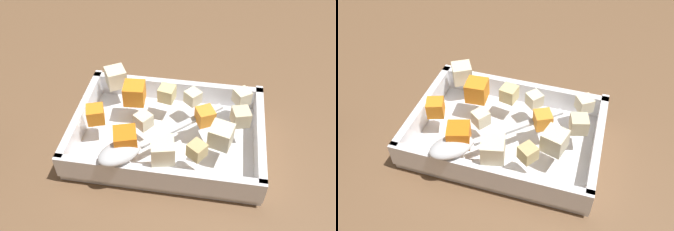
{
  "view_description": "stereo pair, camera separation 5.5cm",
  "coord_description": "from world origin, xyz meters",
  "views": [
    {
      "loc": [
        0.07,
        -0.4,
        0.45
      ],
      "look_at": [
        0.01,
        -0.0,
        0.06
      ],
      "focal_mm": 38.4,
      "sensor_mm": 36.0,
      "label": 1
    },
    {
      "loc": [
        0.12,
        -0.38,
        0.45
      ],
      "look_at": [
        0.01,
        -0.0,
        0.06
      ],
      "focal_mm": 38.4,
      "sensor_mm": 36.0,
      "label": 2
    }
  ],
  "objects": [
    {
      "name": "potato_chunk_near_spoon",
      "position": [
        0.04,
        0.04,
        0.06
      ],
      "size": [
        0.03,
        0.03,
        0.02
      ],
      "primitive_type": "cube",
      "rotation": [
        0.0,
        0.0,
        5.57
      ],
      "color": "beige",
      "rests_on": "baking_dish"
    },
    {
      "name": "potato_chunk_rim_edge",
      "position": [
        -0.09,
        0.07,
        0.07
      ],
      "size": [
        0.04,
        0.04,
        0.03
      ],
      "primitive_type": "cube",
      "rotation": [
        0.0,
        0.0,
        5.24
      ],
      "color": "beige",
      "rests_on": "baking_dish"
    },
    {
      "name": "carrot_chunk_corner_ne",
      "position": [
        -0.05,
        0.03,
        0.07
      ],
      "size": [
        0.04,
        0.04,
        0.03
      ],
      "primitive_type": "cube",
      "rotation": [
        0.0,
        0.0,
        1.65
      ],
      "color": "orange",
      "rests_on": "baking_dish"
    },
    {
      "name": "potato_chunk_corner_se",
      "position": [
        0.12,
        0.06,
        0.07
      ],
      "size": [
        0.03,
        0.03,
        0.02
      ],
      "primitive_type": "cube",
      "rotation": [
        0.0,
        0.0,
        3.75
      ],
      "color": "beige",
      "rests_on": "baking_dish"
    },
    {
      "name": "potato_chunk_under_handle",
      "position": [
        -0.0,
        0.04,
        0.07
      ],
      "size": [
        0.03,
        0.03,
        0.02
      ],
      "primitive_type": "cube",
      "rotation": [
        0.0,
        0.0,
        2.95
      ],
      "color": "#E0CC89",
      "rests_on": "baking_dish"
    },
    {
      "name": "carrot_chunk_far_left",
      "position": [
        -0.04,
        -0.07,
        0.07
      ],
      "size": [
        0.04,
        0.04,
        0.03
      ],
      "primitive_type": "cube",
      "rotation": [
        0.0,
        0.0,
        5.01
      ],
      "color": "orange",
      "rests_on": "baking_dish"
    },
    {
      "name": "potato_chunk_center",
      "position": [
        0.12,
        0.01,
        0.07
      ],
      "size": [
        0.03,
        0.03,
        0.03
      ],
      "primitive_type": "cube",
      "rotation": [
        0.0,
        0.0,
        0.27
      ],
      "color": "beige",
      "rests_on": "baking_dish"
    },
    {
      "name": "serving_spoon",
      "position": [
        -0.04,
        -0.08,
        0.06
      ],
      "size": [
        0.18,
        0.17,
        0.02
      ],
      "rotation": [
        0.0,
        0.0,
        0.75
      ],
      "color": "silver",
      "rests_on": "baking_dish"
    },
    {
      "name": "ground_plane",
      "position": [
        0.0,
        0.0,
        0.0
      ],
      "size": [
        4.0,
        4.0,
        0.0
      ],
      "primitive_type": "plane",
      "color": "brown"
    },
    {
      "name": "potato_chunk_front_center",
      "position": [
        0.06,
        -0.07,
        0.07
      ],
      "size": [
        0.03,
        0.03,
        0.02
      ],
      "primitive_type": "cube",
      "rotation": [
        0.0,
        0.0,
        0.94
      ],
      "color": "tan",
      "rests_on": "baking_dish"
    },
    {
      "name": "potato_chunk_back_center",
      "position": [
        0.09,
        -0.04,
        0.07
      ],
      "size": [
        0.04,
        0.04,
        0.03
      ],
      "primitive_type": "cube",
      "rotation": [
        0.0,
        0.0,
        1.3
      ],
      "color": "beige",
      "rests_on": "baking_dish"
    },
    {
      "name": "carrot_chunk_corner_sw",
      "position": [
        -0.1,
        -0.02,
        0.07
      ],
      "size": [
        0.03,
        0.03,
        0.03
      ],
      "primitive_type": "cube",
      "rotation": [
        0.0,
        0.0,
        0.33
      ],
      "color": "orange",
      "rests_on": "baking_dish"
    },
    {
      "name": "potato_chunk_near_left",
      "position": [
        0.01,
        -0.08,
        0.07
      ],
      "size": [
        0.04,
        0.04,
        0.03
      ],
      "primitive_type": "cube",
      "rotation": [
        0.0,
        0.0,
        1.79
      ],
      "color": "beige",
      "rests_on": "baking_dish"
    },
    {
      "name": "carrot_chunk_corner_nw",
      "position": [
        0.07,
        -0.0,
        0.07
      ],
      "size": [
        0.03,
        0.03,
        0.03
      ],
      "primitive_type": "cube",
      "rotation": [
        0.0,
        0.0,
        2.04
      ],
      "color": "orange",
      "rests_on": "baking_dish"
    },
    {
      "name": "potato_chunk_mid_right",
      "position": [
        -0.03,
        -0.02,
        0.07
      ],
      "size": [
        0.03,
        0.03,
        0.02
      ],
      "primitive_type": "cube",
      "rotation": [
        0.0,
        0.0,
        5.66
      ],
      "color": "beige",
      "rests_on": "baking_dish"
    },
    {
      "name": "baking_dish",
      "position": [
        0.01,
        -0.0,
        0.02
      ],
      "size": [
        0.3,
        0.2,
        0.05
      ],
      "color": "silver",
      "rests_on": "ground_plane"
    }
  ]
}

